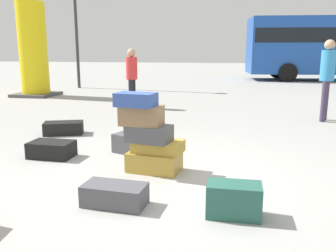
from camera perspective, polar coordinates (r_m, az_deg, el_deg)
ground_plane at (r=4.40m, az=-1.71°, el=-8.46°), size 80.00×80.00×0.00m
suitcase_tower at (r=4.55m, az=-2.96°, el=-1.87°), size 0.84×0.55×1.03m
suitcase_teal_behind_tower at (r=3.49m, az=10.45°, el=-11.50°), size 0.51×0.29×0.32m
suitcase_black_left_side at (r=5.51m, az=-18.04°, el=-3.56°), size 0.63×0.40×0.23m
suitcase_black_white_trunk at (r=6.93m, az=-16.30°, el=-0.32°), size 0.78×0.58×0.23m
suitcase_charcoal_foreground_near at (r=5.49m, az=-5.44°, el=-2.74°), size 0.67×0.57×0.29m
suitcase_charcoal_foreground_far at (r=3.71m, az=-8.48°, el=-10.78°), size 0.65×0.37×0.22m
person_bearded_onlooker at (r=9.73m, az=-5.79°, el=8.41°), size 0.30×0.34×1.58m
person_tourist_with_camera at (r=8.53m, az=24.02°, el=7.73°), size 0.30×0.33×1.76m
yellow_dummy_statue at (r=13.02m, az=-20.73°, el=11.92°), size 1.30×1.30×3.81m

